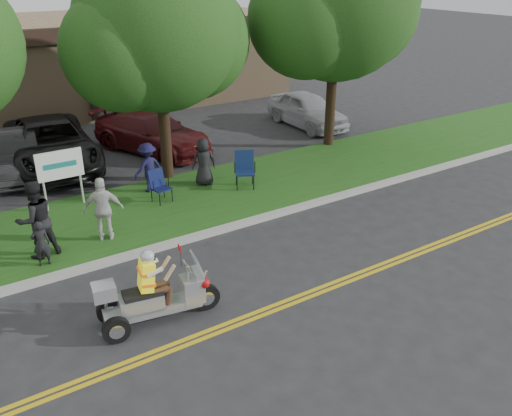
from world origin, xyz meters
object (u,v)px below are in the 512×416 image
spectator_adult_mid (36,220)px  parked_car_mid (51,144)px  parked_car_left (14,154)px  spectator_adult_right (104,209)px  parked_car_right (152,133)px  trike_scooter (153,297)px  lawn_chair_a (245,167)px  parked_car_far_right (307,110)px  lawn_chair_b (159,184)px

spectator_adult_mid → parked_car_mid: size_ratio=0.33×
parked_car_left → parked_car_mid: parked_car_mid is taller
spectator_adult_right → parked_car_right: bearing=-100.3°
trike_scooter → lawn_chair_a: bearing=52.9°
parked_car_mid → parked_car_far_right: 10.30m
parked_car_left → parked_car_mid: size_ratio=0.74×
trike_scooter → parked_car_right: trike_scooter is taller
trike_scooter → lawn_chair_a: 6.93m
parked_car_mid → parked_car_right: 3.51m
spectator_adult_mid → parked_car_left: bearing=-106.8°
lawn_chair_a → lawn_chair_b: bearing=-159.8°
spectator_adult_mid → parked_car_mid: 6.58m
parked_car_left → parked_car_right: size_ratio=0.88×
lawn_chair_b → parked_car_right: size_ratio=0.20×
trike_scooter → parked_car_mid: (0.62, 10.00, 0.24)m
parked_car_mid → parked_car_right: (3.49, -0.32, -0.10)m
lawn_chair_b → parked_car_left: (-2.97, 4.74, 0.06)m
lawn_chair_a → parked_car_left: 7.60m
parked_car_right → lawn_chair_a: bearing=-102.8°
lawn_chair_a → spectator_adult_mid: size_ratio=0.59×
lawn_chair_b → parked_car_left: parked_car_left is taller
parked_car_mid → lawn_chair_a: bearing=-44.6°
lawn_chair_a → parked_car_mid: bearing=158.3°
trike_scooter → lawn_chair_b: 5.66m
parked_car_left → spectator_adult_mid: bearing=-88.1°
lawn_chair_a → parked_car_right: bearing=128.7°
lawn_chair_b → parked_car_right: bearing=57.6°
lawn_chair_a → parked_car_far_right: size_ratio=0.26×
spectator_adult_mid → parked_car_right: size_ratio=0.39×
lawn_chair_b → spectator_adult_mid: 3.93m
parked_car_left → parked_car_right: (4.70, -0.19, 0.00)m
parked_car_mid → parked_car_left: bearing=-169.0°
lawn_chair_a → spectator_adult_mid: (-6.28, -1.07, 0.32)m
trike_scooter → parked_car_right: bearing=76.4°
parked_car_mid → parked_car_right: bearing=0.1°
lawn_chair_a → lawn_chair_b: lawn_chair_a is taller
parked_car_left → lawn_chair_a: bearing=-34.3°
trike_scooter → spectator_adult_mid: spectator_adult_mid is taller
lawn_chair_b → spectator_adult_mid: spectator_adult_mid is taller
parked_car_right → parked_car_far_right: bearing=-27.3°
spectator_adult_mid → parked_car_right: bearing=-142.5°
spectator_adult_mid → parked_car_mid: bearing=-117.2°
spectator_adult_mid → parked_car_far_right: (12.14, 5.52, -0.33)m
lawn_chair_a → spectator_adult_right: spectator_adult_right is taller
parked_car_mid → parked_car_right: size_ratio=1.19×
parked_car_left → parked_car_far_right: size_ratio=1.01×
lawn_chair_b → parked_car_left: bearing=110.5°
parked_car_right → spectator_adult_mid: bearing=-155.2°
spectator_adult_mid → parked_car_far_right: bearing=-166.2°
trike_scooter → spectator_adult_right: (0.31, 3.68, 0.36)m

